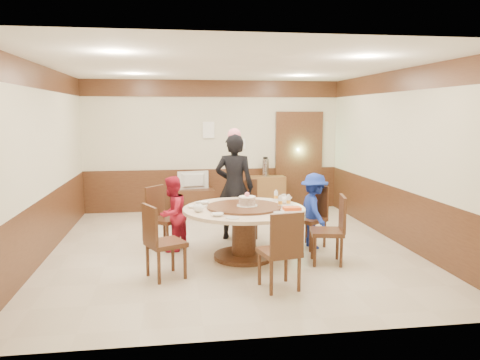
{
  "coord_description": "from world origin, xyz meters",
  "views": [
    {
      "loc": [
        -0.88,
        -7.09,
        2.11
      ],
      "look_at": [
        0.13,
        -0.13,
        1.1
      ],
      "focal_mm": 35.0,
      "sensor_mm": 36.0,
      "label": 1
    }
  ],
  "objects": [
    {
      "name": "tv_stand",
      "position": [
        -0.44,
        2.75,
        0.25
      ],
      "size": [
        0.85,
        0.45,
        0.5
      ],
      "primitive_type": "cube",
      "color": "#452615",
      "rests_on": "ground"
    },
    {
      "name": "chair_5",
      "position": [
        1.27,
        -0.94,
        0.3
      ],
      "size": [
        0.53,
        0.52,
        0.97
      ],
      "rotation": [
        0.0,
        0.0,
        7.65
      ],
      "color": "#452615",
      "rests_on": "ground"
    },
    {
      "name": "banquet_table",
      "position": [
        0.13,
        -0.53,
        0.53
      ],
      "size": [
        1.77,
        1.77,
        0.78
      ],
      "color": "#452615",
      "rests_on": "ground"
    },
    {
      "name": "saucer_near",
      "position": [
        -0.12,
        -1.18,
        0.76
      ],
      "size": [
        0.18,
        0.18,
        0.01
      ],
      "primitive_type": "cylinder",
      "color": "white",
      "rests_on": "banquet_table"
    },
    {
      "name": "room",
      "position": [
        0.01,
        0.01,
        1.08
      ],
      "size": [
        6.0,
        6.04,
        2.84
      ],
      "color": "beige",
      "rests_on": "ground"
    },
    {
      "name": "bowl_1",
      "position": [
        0.51,
        -1.1,
        0.77
      ],
      "size": [
        0.15,
        0.15,
        0.05
      ],
      "primitive_type": "imported",
      "color": "white",
      "rests_on": "banquet_table"
    },
    {
      "name": "notice_right",
      "position": [
        0.55,
        2.96,
        1.45
      ],
      "size": [
        0.3,
        0.0,
        0.22
      ],
      "primitive_type": "cube",
      "color": "white",
      "rests_on": "room"
    },
    {
      "name": "chair_0",
      "position": [
        1.25,
        -0.12,
        0.3
      ],
      "size": [
        0.62,
        0.61,
        0.97
      ],
      "rotation": [
        0.0,
        0.0,
        2.2
      ],
      "color": "#452615",
      "rests_on": "ground"
    },
    {
      "name": "teapot_right",
      "position": [
        0.78,
        -0.31,
        0.81
      ],
      "size": [
        0.17,
        0.15,
        0.13
      ],
      "primitive_type": "ellipsoid",
      "color": "white",
      "rests_on": "banquet_table"
    },
    {
      "name": "bowl_4",
      "position": [
        -0.61,
        -0.43,
        0.77
      ],
      "size": [
        0.14,
        0.14,
        0.03
      ],
      "primitive_type": "imported",
      "color": "white",
      "rests_on": "banquet_table"
    },
    {
      "name": "bottle_0",
      "position": [
        0.66,
        -0.57,
        0.83
      ],
      "size": [
        0.06,
        0.06,
        0.16
      ],
      "primitive_type": "cylinder",
      "color": "white",
      "rests_on": "banquet_table"
    },
    {
      "name": "person_standing",
      "position": [
        0.13,
        0.54,
        0.89
      ],
      "size": [
        0.74,
        0.6,
        1.77
      ],
      "primitive_type": "imported",
      "rotation": [
        0.0,
        0.0,
        2.84
      ],
      "color": "black",
      "rests_on": "ground"
    },
    {
      "name": "shrimp_platter",
      "position": [
        0.76,
        -0.87,
        0.78
      ],
      "size": [
        0.3,
        0.2,
        0.06
      ],
      "color": "white",
      "rests_on": "banquet_table"
    },
    {
      "name": "chair_3",
      "position": [
        -1.01,
        -1.21,
        0.3
      ],
      "size": [
        0.59,
        0.59,
        0.97
      ],
      "rotation": [
        0.0,
        0.0,
        5.16
      ],
      "color": "#452615",
      "rests_on": "ground"
    },
    {
      "name": "television",
      "position": [
        -0.44,
        2.75,
        0.69
      ],
      "size": [
        0.67,
        0.2,
        0.38
      ],
      "primitive_type": "imported",
      "rotation": [
        0.0,
        0.0,
        3.31
      ],
      "color": "gray",
      "rests_on": "tv_stand"
    },
    {
      "name": "chair_4",
      "position": [
        0.37,
        -1.8,
        0.3
      ],
      "size": [
        0.52,
        0.53,
        0.97
      ],
      "rotation": [
        0.0,
        0.0,
        6.49
      ],
      "color": "#452615",
      "rests_on": "ground"
    },
    {
      "name": "bottle_1",
      "position": [
        0.79,
        -0.53,
        0.83
      ],
      "size": [
        0.06,
        0.06,
        0.16
      ],
      "primitive_type": "cylinder",
      "color": "white",
      "rests_on": "banquet_table"
    },
    {
      "name": "notice_left",
      "position": [
        -0.1,
        2.96,
        1.75
      ],
      "size": [
        0.25,
        0.0,
        0.35
      ],
      "primitive_type": "cube",
      "color": "white",
      "rests_on": "room"
    },
    {
      "name": "saucer_far",
      "position": [
        0.58,
        -0.03,
        0.76
      ],
      "size": [
        0.18,
        0.18,
        0.01
      ],
      "primitive_type": "cylinder",
      "color": "white",
      "rests_on": "banquet_table"
    },
    {
      "name": "chair_1",
      "position": [
        0.34,
        0.68,
        0.3
      ],
      "size": [
        0.5,
        0.51,
        0.97
      ],
      "rotation": [
        0.0,
        0.0,
        3.0
      ],
      "color": "#452615",
      "rests_on": "ground"
    },
    {
      "name": "teapot_left",
      "position": [
        -0.54,
        -0.73,
        0.81
      ],
      "size": [
        0.17,
        0.15,
        0.13
      ],
      "primitive_type": "ellipsoid",
      "color": "white",
      "rests_on": "banquet_table"
    },
    {
      "name": "chair_2",
      "position": [
        -1.02,
        0.18,
        0.3
      ],
      "size": [
        0.62,
        0.62,
        0.97
      ],
      "rotation": [
        0.0,
        0.0,
        4.03
      ],
      "color": "#452615",
      "rests_on": "ground"
    },
    {
      "name": "bowl_0",
      "position": [
        -0.41,
        -0.15,
        0.77
      ],
      "size": [
        0.15,
        0.15,
        0.04
      ],
      "primitive_type": "imported",
      "color": "white",
      "rests_on": "banquet_table"
    },
    {
      "name": "person_blue",
      "position": [
        1.31,
        -0.15,
        0.59
      ],
      "size": [
        0.46,
        0.77,
        1.18
      ],
      "primitive_type": "imported",
      "rotation": [
        0.0,
        0.0,
        1.6
      ],
      "color": "#18309B",
      "rests_on": "ground"
    },
    {
      "name": "person_red",
      "position": [
        -0.9,
        -0.01,
        0.58
      ],
      "size": [
        0.67,
        0.71,
        1.16
      ],
      "primitive_type": "imported",
      "rotation": [
        0.0,
        0.0,
        4.17
      ],
      "color": "#AF172D",
      "rests_on": "ground"
    },
    {
      "name": "side_cabinet",
      "position": [
        1.13,
        2.78,
        0.38
      ],
      "size": [
        0.8,
        0.4,
        0.75
      ],
      "primitive_type": "cube",
      "color": "brown",
      "rests_on": "ground"
    },
    {
      "name": "thermos",
      "position": [
        1.11,
        2.78,
        0.94
      ],
      "size": [
        0.15,
        0.15,
        0.38
      ],
      "primitive_type": "cylinder",
      "color": "silver",
      "rests_on": "side_cabinet"
    },
    {
      "name": "bowl_3",
      "position": [
        0.78,
        -0.68,
        0.77
      ],
      "size": [
        0.13,
        0.13,
        0.04
      ],
      "primitive_type": "imported",
      "color": "white",
      "rests_on": "banquet_table"
    },
    {
      "name": "bowl_2",
      "position": [
        -0.3,
        -1.03,
        0.77
      ],
      "size": [
        0.16,
        0.16,
        0.04
      ],
      "primitive_type": "imported",
      "color": "white",
      "rests_on": "banquet_table"
    },
    {
      "name": "bottle_2",
      "position": [
        0.7,
        -0.11,
        0.83
      ],
      "size": [
        0.06,
        0.06,
        0.16
      ],
      "primitive_type": "cylinder",
      "color": "white",
      "rests_on": "banquet_table"
    },
    {
      "name": "bowl_5",
      "position": [
        0.3,
        0.08,
        0.77
      ],
      "size": [
        0.14,
        0.14,
        0.04
      ],
      "primitive_type": "imported",
      "color": "white",
      "rests_on": "banquet_table"
    },
    {
      "name": "birthday_cake",
      "position": [
        0.18,
        -0.54,
        0.85
      ],
      "size": [
        0.3,
        0.3,
        0.2
      ],
      "color": "white",
      "rests_on": "banquet_table"
    }
  ]
}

